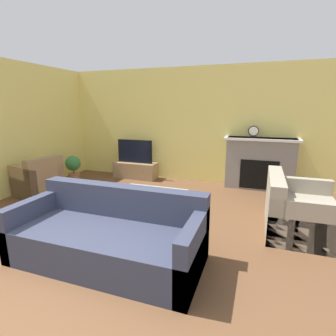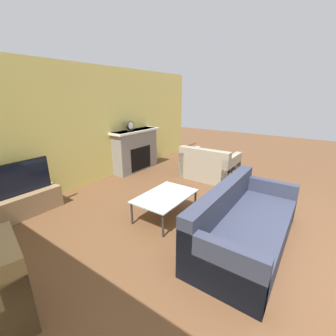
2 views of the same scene
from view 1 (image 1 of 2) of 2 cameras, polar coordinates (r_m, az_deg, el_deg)
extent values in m
plane|color=brown|center=(2.97, -24.22, -24.91)|extent=(20.00, 20.00, 0.00)
cube|color=#EADB72|center=(6.44, 3.76, 9.27)|extent=(8.97, 0.06, 2.70)
cube|color=#EADB72|center=(6.16, -31.48, 7.22)|extent=(0.06, 7.54, 2.70)
cube|color=gray|center=(6.10, 19.33, 0.90)|extent=(1.43, 0.36, 1.13)
cube|color=black|center=(5.96, 19.15, -1.43)|extent=(0.79, 0.01, 0.64)
cube|color=white|center=(5.98, 19.71, 5.92)|extent=(1.55, 0.42, 0.05)
cube|color=#997A56|center=(6.77, -7.09, -0.47)|extent=(1.10, 0.41, 0.40)
cube|color=black|center=(6.67, -7.21, 3.63)|extent=(0.92, 0.05, 0.58)
cube|color=black|center=(6.64, -7.32, 3.59)|extent=(0.88, 0.01, 0.54)
cube|color=#33384C|center=(3.27, -13.18, -15.95)|extent=(2.22, 0.98, 0.42)
cube|color=#33384C|center=(3.40, -10.02, -7.02)|extent=(2.22, 0.20, 0.40)
cube|color=#33384C|center=(3.83, -26.72, -10.55)|extent=(0.14, 0.98, 0.66)
cube|color=#33384C|center=(2.84, 5.58, -17.62)|extent=(0.14, 0.98, 0.66)
cube|color=#9E937F|center=(4.34, 27.01, -9.59)|extent=(0.97, 1.30, 0.42)
cube|color=#9E937F|center=(4.16, 22.37, -4.05)|extent=(0.20, 1.30, 0.40)
cube|color=#9E937F|center=(3.76, 28.28, -11.17)|extent=(0.97, 0.14, 0.66)
cube|color=#9E937F|center=(4.84, 26.33, -5.73)|extent=(0.97, 0.14, 0.66)
cube|color=#8C704C|center=(6.00, -26.36, -3.44)|extent=(0.91, 0.89, 0.42)
cube|color=#8C704C|center=(5.67, -25.33, 0.05)|extent=(0.37, 0.76, 0.40)
cube|color=#8C704C|center=(6.12, -24.09, -1.75)|extent=(0.77, 0.31, 0.66)
cube|color=#8C704C|center=(5.83, -28.97, -2.94)|extent=(0.77, 0.31, 0.66)
cylinder|color=#333338|center=(4.36, -11.67, -8.44)|extent=(0.04, 0.04, 0.39)
cylinder|color=#333338|center=(3.96, 1.26, -10.42)|extent=(0.04, 0.04, 0.39)
cylinder|color=#333338|center=(4.88, -7.82, -5.93)|extent=(0.04, 0.04, 0.39)
cylinder|color=#333338|center=(4.53, 3.80, -7.37)|extent=(0.04, 0.04, 0.39)
cube|color=silver|center=(4.34, -3.82, -5.43)|extent=(1.10, 0.72, 0.02)
cylinder|color=#AD704C|center=(6.87, -19.76, -1.86)|extent=(0.29, 0.29, 0.19)
cylinder|color=#4C3823|center=(6.83, -19.86, -0.64)|extent=(0.03, 0.03, 0.11)
sphere|color=#387F3D|center=(6.79, -19.98, 0.99)|extent=(0.36, 0.36, 0.36)
cube|color=#28231E|center=(6.01, 18.05, 6.46)|extent=(0.16, 0.07, 0.03)
cylinder|color=#28231E|center=(6.00, 18.14, 7.68)|extent=(0.23, 0.07, 0.23)
cylinder|color=white|center=(5.96, 18.13, 7.65)|extent=(0.19, 0.00, 0.19)
camera|label=2|loc=(4.83, -50.84, 11.81)|focal=24.00mm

